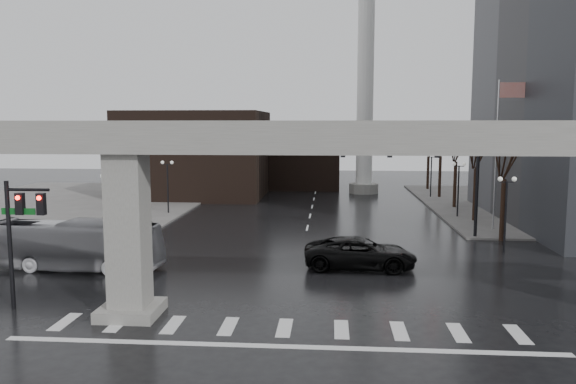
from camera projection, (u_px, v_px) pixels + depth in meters
name	position (u px, v px, depth m)	size (l,w,h in m)	color
ground	(286.00, 320.00, 24.68)	(160.00, 160.00, 0.00)	black
sidewalk_ne	(562.00, 206.00, 58.34)	(28.00, 36.00, 0.15)	slate
sidewalk_nw	(79.00, 201.00, 62.27)	(28.00, 36.00, 0.15)	slate
elevated_guideway	(316.00, 164.00, 23.75)	(48.00, 2.60, 8.70)	#98968F
building_far_left	(197.00, 154.00, 66.70)	(16.00, 14.00, 10.00)	black
building_far_mid	(302.00, 158.00, 75.82)	(10.00, 10.00, 8.00)	black
smokestack	(365.00, 84.00, 68.14)	(3.60, 3.60, 30.00)	white
signal_mast_arm	(426.00, 161.00, 41.90)	(12.12, 0.43, 8.00)	black
signal_left_pole	(20.00, 223.00, 25.61)	(2.30, 0.30, 6.00)	black
flagpole_assembly	(501.00, 137.00, 44.39)	(2.06, 0.12, 12.00)	silver
lamp_right_0	(506.00, 201.00, 37.10)	(1.22, 0.32, 5.11)	black
lamp_right_1	(459.00, 180.00, 50.95)	(1.22, 0.32, 5.11)	black
lamp_right_2	(431.00, 168.00, 64.81)	(1.22, 0.32, 5.11)	black
lamp_left_0	(110.00, 197.00, 39.14)	(1.22, 0.32, 5.11)	black
lamp_left_1	(168.00, 178.00, 52.99)	(1.22, 0.32, 5.11)	black
lamp_left_2	(201.00, 167.00, 66.85)	(1.22, 0.32, 5.11)	black
tree_right_0	(503.00, 203.00, 41.08)	(1.09, 1.58, 7.50)	black
tree_right_1	(475.00, 190.00, 48.99)	(1.09, 1.61, 7.67)	black
tree_right_2	(455.00, 180.00, 56.90)	(1.10, 1.63, 7.85)	black
tree_right_3	(440.00, 172.00, 64.81)	(1.11, 1.66, 8.02)	black
tree_right_4	(428.00, 167.00, 72.72)	(1.12, 1.69, 8.19)	black
pickup_truck	(360.00, 253.00, 33.39)	(3.05, 6.62, 1.84)	black
city_bus	(72.00, 245.00, 33.03)	(2.48, 10.59, 2.95)	#ACABB0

